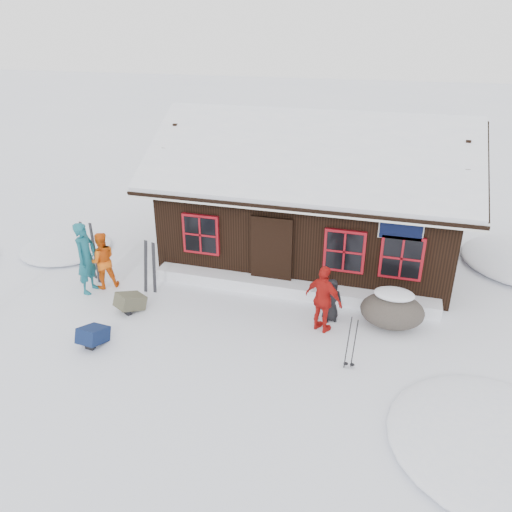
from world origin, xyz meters
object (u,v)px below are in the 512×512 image
at_px(boulder, 392,310).
at_px(ski_poles, 351,344).
at_px(backpack_olive, 131,304).
at_px(skier_crouched, 331,300).
at_px(backpack_blue, 94,338).
at_px(skier_orange_right, 323,299).
at_px(skier_teal, 86,258).
at_px(skier_orange_left, 102,260).

bearing_deg(boulder, ski_poles, -111.95).
distance_m(boulder, backpack_olive, 6.41).
distance_m(skier_crouched, backpack_blue, 5.56).
bearing_deg(skier_orange_right, skier_teal, 23.94).
height_order(skier_orange_right, ski_poles, skier_orange_right).
xyz_separation_m(skier_teal, backpack_blue, (1.49, -2.16, -0.81)).
bearing_deg(backpack_blue, backpack_olive, 92.55).
distance_m(skier_teal, skier_crouched, 6.45).
relative_size(backpack_blue, backpack_olive, 0.96).
bearing_deg(skier_orange_right, skier_crouched, -77.91).
bearing_deg(backpack_olive, skier_orange_left, 174.00).
height_order(backpack_blue, backpack_olive, backpack_olive).
distance_m(boulder, backpack_blue, 6.91).
bearing_deg(skier_teal, skier_orange_right, -92.50).
height_order(skier_teal, skier_crouched, skier_teal).
distance_m(skier_teal, backpack_blue, 2.75).
height_order(skier_orange_left, backpack_olive, skier_orange_left).
bearing_deg(ski_poles, skier_crouched, 110.95).
relative_size(skier_teal, boulder, 1.31).
xyz_separation_m(skier_crouched, backpack_olive, (-4.87, -1.00, -0.37)).
xyz_separation_m(skier_orange_left, backpack_blue, (1.26, -2.48, -0.62)).
bearing_deg(skier_teal, boulder, -87.60).
xyz_separation_m(boulder, ski_poles, (-0.76, -1.88, 0.15)).
xyz_separation_m(boulder, backpack_blue, (-6.36, -2.67, -0.27)).
relative_size(skier_orange_left, backpack_blue, 2.52).
relative_size(skier_orange_left, boulder, 1.07).
height_order(skier_teal, skier_orange_right, skier_teal).
height_order(skier_orange_left, skier_orange_right, skier_orange_right).
bearing_deg(backpack_blue, skier_teal, 129.44).
height_order(skier_orange_left, backpack_blue, skier_orange_left).
bearing_deg(skier_orange_right, skier_orange_left, 20.90).
relative_size(skier_teal, backpack_olive, 3.00).
bearing_deg(skier_crouched, ski_poles, -93.16).
bearing_deg(skier_orange_left, backpack_blue, 76.45).
relative_size(skier_crouched, ski_poles, 0.87).
distance_m(skier_orange_left, backpack_olive, 1.73).
relative_size(skier_orange_right, skier_crouched, 1.52).
bearing_deg(skier_orange_right, ski_poles, 147.53).
relative_size(skier_crouched, boulder, 0.73).
distance_m(ski_poles, backpack_olive, 5.61).
distance_m(skier_orange_left, skier_crouched, 6.20).
bearing_deg(boulder, skier_crouched, -174.75).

